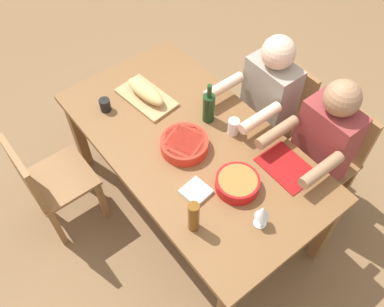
{
  "coord_description": "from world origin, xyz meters",
  "views": [
    {
      "loc": [
        1.25,
        -0.98,
        2.73
      ],
      "look_at": [
        0.0,
        0.0,
        0.63
      ],
      "focal_mm": 39.37,
      "sensor_mm": 36.0,
      "label": 1
    }
  ],
  "objects_px": {
    "diner_far_right": "(319,147)",
    "napkin_stack": "(196,192)",
    "diner_far_center": "(264,102)",
    "cutting_board": "(146,98)",
    "wine_bottle": "(209,107)",
    "wine_glass": "(263,212)",
    "cup_near_left": "(105,105)",
    "serving_bowl_fruit": "(237,183)",
    "serving_bowl_greens": "(184,144)",
    "chair_near_left": "(47,181)",
    "beer_bottle": "(194,217)",
    "cup_far_center": "(233,127)",
    "bread_loaf": "(146,92)",
    "chair_far_center": "(279,111)",
    "dining_table": "(192,151)",
    "chair_far_right": "(330,153)"
  },
  "relations": [
    {
      "from": "diner_far_right",
      "to": "cup_near_left",
      "type": "xyz_separation_m",
      "value": [
        -1.04,
        -0.88,
        0.09
      ]
    },
    {
      "from": "cup_far_center",
      "to": "napkin_stack",
      "type": "height_order",
      "value": "cup_far_center"
    },
    {
      "from": "serving_bowl_fruit",
      "to": "bread_loaf",
      "type": "relative_size",
      "value": 0.77
    },
    {
      "from": "beer_bottle",
      "to": "chair_far_center",
      "type": "bearing_deg",
      "value": 111.56
    },
    {
      "from": "wine_bottle",
      "to": "bread_loaf",
      "type": "bearing_deg",
      "value": -152.11
    },
    {
      "from": "cutting_board",
      "to": "wine_bottle",
      "type": "relative_size",
      "value": 1.38
    },
    {
      "from": "wine_bottle",
      "to": "napkin_stack",
      "type": "height_order",
      "value": "wine_bottle"
    },
    {
      "from": "diner_far_center",
      "to": "wine_bottle",
      "type": "height_order",
      "value": "diner_far_center"
    },
    {
      "from": "diner_far_right",
      "to": "cutting_board",
      "type": "xyz_separation_m",
      "value": [
        -0.96,
        -0.62,
        0.05
      ]
    },
    {
      "from": "diner_far_right",
      "to": "diner_far_center",
      "type": "distance_m",
      "value": 0.48
    },
    {
      "from": "cutting_board",
      "to": "bread_loaf",
      "type": "xyz_separation_m",
      "value": [
        0.0,
        0.0,
        0.06
      ]
    },
    {
      "from": "diner_far_right",
      "to": "napkin_stack",
      "type": "distance_m",
      "value": 0.84
    },
    {
      "from": "chair_far_center",
      "to": "serving_bowl_fruit",
      "type": "xyz_separation_m",
      "value": [
        0.41,
        -0.8,
        0.3
      ]
    },
    {
      "from": "dining_table",
      "to": "beer_bottle",
      "type": "relative_size",
      "value": 8.0
    },
    {
      "from": "dining_table",
      "to": "beer_bottle",
      "type": "height_order",
      "value": "beer_bottle"
    },
    {
      "from": "chair_far_center",
      "to": "bread_loaf",
      "type": "xyz_separation_m",
      "value": [
        -0.48,
        -0.81,
        0.32
      ]
    },
    {
      "from": "beer_bottle",
      "to": "cup_near_left",
      "type": "bearing_deg",
      "value": 175.75
    },
    {
      "from": "bread_loaf",
      "to": "serving_bowl_fruit",
      "type": "bearing_deg",
      "value": 0.27
    },
    {
      "from": "diner_far_right",
      "to": "chair_far_center",
      "type": "xyz_separation_m",
      "value": [
        -0.48,
        0.18,
        -0.21
      ]
    },
    {
      "from": "chair_near_left",
      "to": "serving_bowl_fruit",
      "type": "relative_size",
      "value": 3.46
    },
    {
      "from": "beer_bottle",
      "to": "napkin_stack",
      "type": "bearing_deg",
      "value": 138.18
    },
    {
      "from": "diner_far_right",
      "to": "chair_near_left",
      "type": "relative_size",
      "value": 1.41
    },
    {
      "from": "wine_bottle",
      "to": "cup_far_center",
      "type": "height_order",
      "value": "wine_bottle"
    },
    {
      "from": "serving_bowl_fruit",
      "to": "beer_bottle",
      "type": "height_order",
      "value": "beer_bottle"
    },
    {
      "from": "diner_far_right",
      "to": "cup_far_center",
      "type": "distance_m",
      "value": 0.55
    },
    {
      "from": "serving_bowl_greens",
      "to": "napkin_stack",
      "type": "distance_m",
      "value": 0.32
    },
    {
      "from": "serving_bowl_fruit",
      "to": "beer_bottle",
      "type": "bearing_deg",
      "value": -82.53
    },
    {
      "from": "chair_far_right",
      "to": "chair_far_center",
      "type": "relative_size",
      "value": 1.0
    },
    {
      "from": "wine_glass",
      "to": "napkin_stack",
      "type": "bearing_deg",
      "value": -157.36
    },
    {
      "from": "wine_glass",
      "to": "beer_bottle",
      "type": "bearing_deg",
      "value": -124.63
    },
    {
      "from": "cutting_board",
      "to": "napkin_stack",
      "type": "distance_m",
      "value": 0.79
    },
    {
      "from": "serving_bowl_greens",
      "to": "wine_glass",
      "type": "relative_size",
      "value": 1.72
    },
    {
      "from": "diner_far_center",
      "to": "cup_near_left",
      "type": "bearing_deg",
      "value": -122.17
    },
    {
      "from": "chair_far_center",
      "to": "cutting_board",
      "type": "bearing_deg",
      "value": -120.53
    },
    {
      "from": "dining_table",
      "to": "diner_far_right",
      "type": "distance_m",
      "value": 0.78
    },
    {
      "from": "diner_far_right",
      "to": "wine_bottle",
      "type": "distance_m",
      "value": 0.72
    },
    {
      "from": "dining_table",
      "to": "wine_glass",
      "type": "xyz_separation_m",
      "value": [
        0.65,
        -0.06,
        0.2
      ]
    },
    {
      "from": "bread_loaf",
      "to": "dining_table",
      "type": "bearing_deg",
      "value": 0.97
    },
    {
      "from": "chair_far_right",
      "to": "napkin_stack",
      "type": "distance_m",
      "value": 1.05
    },
    {
      "from": "cutting_board",
      "to": "bread_loaf",
      "type": "bearing_deg",
      "value": 0.0
    },
    {
      "from": "cup_far_center",
      "to": "wine_glass",
      "type": "bearing_deg",
      "value": -28.44
    },
    {
      "from": "wine_glass",
      "to": "diner_far_right",
      "type": "bearing_deg",
      "value": 103.91
    },
    {
      "from": "chair_far_right",
      "to": "napkin_stack",
      "type": "height_order",
      "value": "chair_far_right"
    },
    {
      "from": "chair_near_left",
      "to": "cup_far_center",
      "type": "distance_m",
      "value": 1.23
    },
    {
      "from": "cup_far_center",
      "to": "napkin_stack",
      "type": "relative_size",
      "value": 0.78
    },
    {
      "from": "serving_bowl_fruit",
      "to": "serving_bowl_greens",
      "type": "bearing_deg",
      "value": -171.55
    },
    {
      "from": "beer_bottle",
      "to": "cup_far_center",
      "type": "distance_m",
      "value": 0.69
    },
    {
      "from": "serving_bowl_fruit",
      "to": "wine_bottle",
      "type": "xyz_separation_m",
      "value": [
        -0.49,
        0.2,
        0.07
      ]
    },
    {
      "from": "chair_far_center",
      "to": "wine_glass",
      "type": "xyz_separation_m",
      "value": [
        0.65,
        -0.85,
        0.37
      ]
    },
    {
      "from": "wine_glass",
      "to": "chair_near_left",
      "type": "bearing_deg",
      "value": -146.75
    }
  ]
}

